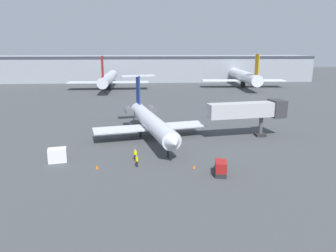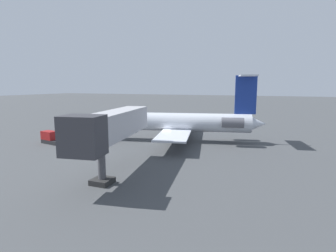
{
  "view_description": "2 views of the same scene",
  "coord_description": "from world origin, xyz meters",
  "px_view_note": "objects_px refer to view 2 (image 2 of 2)",
  "views": [
    {
      "loc": [
        -2.48,
        -54.7,
        16.21
      ],
      "look_at": [
        0.97,
        -2.77,
        3.29
      ],
      "focal_mm": 34.35,
      "sensor_mm": 36.0,
      "label": 1
    },
    {
      "loc": [
        38.13,
        15.99,
        9.02
      ],
      "look_at": [
        1.19,
        1.28,
        2.91
      ],
      "focal_mm": 28.58,
      "sensor_mm": 36.0,
      "label": 2
    }
  ],
  "objects_px": {
    "jet_bridge": "(110,127)",
    "baggage_tug_lead": "(51,138)",
    "cargo_container_uld": "(150,121)",
    "regional_jet": "(177,121)",
    "traffic_cone_mid": "(77,139)",
    "traffic_cone_near": "(123,127)",
    "ground_crew_loader": "(109,129)",
    "ground_crew_marshaller": "(123,129)"
  },
  "relations": [
    {
      "from": "ground_crew_marshaller",
      "to": "traffic_cone_mid",
      "type": "relative_size",
      "value": 3.07
    },
    {
      "from": "baggage_tug_lead",
      "to": "cargo_container_uld",
      "type": "xyz_separation_m",
      "value": [
        -22.45,
        6.3,
        0.14
      ]
    },
    {
      "from": "ground_crew_marshaller",
      "to": "traffic_cone_mid",
      "type": "height_order",
      "value": "ground_crew_marshaller"
    },
    {
      "from": "baggage_tug_lead",
      "to": "cargo_container_uld",
      "type": "height_order",
      "value": "cargo_container_uld"
    },
    {
      "from": "regional_jet",
      "to": "ground_crew_marshaller",
      "type": "relative_size",
      "value": 16.96
    },
    {
      "from": "cargo_container_uld",
      "to": "ground_crew_marshaller",
      "type": "bearing_deg",
      "value": -0.89
    },
    {
      "from": "ground_crew_marshaller",
      "to": "traffic_cone_near",
      "type": "xyz_separation_m",
      "value": [
        -5.11,
        -3.09,
        -0.58
      ]
    },
    {
      "from": "regional_jet",
      "to": "cargo_container_uld",
      "type": "distance_m",
      "value": 17.86
    },
    {
      "from": "baggage_tug_lead",
      "to": "traffic_cone_near",
      "type": "height_order",
      "value": "baggage_tug_lead"
    },
    {
      "from": "jet_bridge",
      "to": "cargo_container_uld",
      "type": "distance_m",
      "value": 34.1
    },
    {
      "from": "jet_bridge",
      "to": "traffic_cone_near",
      "type": "distance_m",
      "value": 30.0
    },
    {
      "from": "ground_crew_loader",
      "to": "baggage_tug_lead",
      "type": "distance_m",
      "value": 11.48
    },
    {
      "from": "jet_bridge",
      "to": "regional_jet",
      "type": "bearing_deg",
      "value": 179.11
    },
    {
      "from": "jet_bridge",
      "to": "cargo_container_uld",
      "type": "bearing_deg",
      "value": -160.82
    },
    {
      "from": "regional_jet",
      "to": "ground_crew_loader",
      "type": "distance_m",
      "value": 14.64
    },
    {
      "from": "cargo_container_uld",
      "to": "traffic_cone_mid",
      "type": "bearing_deg",
      "value": -11.64
    },
    {
      "from": "regional_jet",
      "to": "jet_bridge",
      "type": "height_order",
      "value": "regional_jet"
    },
    {
      "from": "traffic_cone_near",
      "to": "traffic_cone_mid",
      "type": "bearing_deg",
      "value": -3.08
    },
    {
      "from": "jet_bridge",
      "to": "baggage_tug_lead",
      "type": "bearing_deg",
      "value": -118.69
    },
    {
      "from": "baggage_tug_lead",
      "to": "traffic_cone_mid",
      "type": "xyz_separation_m",
      "value": [
        -3.16,
        2.32,
        -0.56
      ]
    },
    {
      "from": "ground_crew_loader",
      "to": "traffic_cone_mid",
      "type": "xyz_separation_m",
      "value": [
        7.81,
        -1.09,
        -0.58
      ]
    },
    {
      "from": "cargo_container_uld",
      "to": "ground_crew_loader",
      "type": "bearing_deg",
      "value": -14.09
    },
    {
      "from": "traffic_cone_mid",
      "to": "ground_crew_loader",
      "type": "bearing_deg",
      "value": 172.06
    },
    {
      "from": "regional_jet",
      "to": "traffic_cone_mid",
      "type": "xyz_separation_m",
      "value": [
        5.74,
        -15.39,
        -2.95
      ]
    },
    {
      "from": "cargo_container_uld",
      "to": "traffic_cone_near",
      "type": "xyz_separation_m",
      "value": [
        6.08,
        -3.26,
        -0.7
      ]
    },
    {
      "from": "ground_crew_marshaller",
      "to": "regional_jet",
      "type": "bearing_deg",
      "value": 78.51
    },
    {
      "from": "ground_crew_marshaller",
      "to": "traffic_cone_near",
      "type": "bearing_deg",
      "value": -148.85
    },
    {
      "from": "cargo_container_uld",
      "to": "baggage_tug_lead",
      "type": "bearing_deg",
      "value": -15.67
    },
    {
      "from": "regional_jet",
      "to": "cargo_container_uld",
      "type": "relative_size",
      "value": 9.96
    },
    {
      "from": "jet_bridge",
      "to": "traffic_cone_mid",
      "type": "height_order",
      "value": "jet_bridge"
    },
    {
      "from": "jet_bridge",
      "to": "ground_crew_loader",
      "type": "relative_size",
      "value": 8.76
    },
    {
      "from": "baggage_tug_lead",
      "to": "regional_jet",
      "type": "bearing_deg",
      "value": 116.68
    },
    {
      "from": "cargo_container_uld",
      "to": "traffic_cone_near",
      "type": "bearing_deg",
      "value": -28.22
    },
    {
      "from": "ground_crew_marshaller",
      "to": "traffic_cone_mid",
      "type": "bearing_deg",
      "value": -25.13
    },
    {
      "from": "regional_jet",
      "to": "jet_bridge",
      "type": "xyz_separation_m",
      "value": [
        18.44,
        -0.29,
        1.75
      ]
    },
    {
      "from": "regional_jet",
      "to": "ground_crew_marshaller",
      "type": "distance_m",
      "value": 12.06
    },
    {
      "from": "jet_bridge",
      "to": "ground_crew_marshaller",
      "type": "height_order",
      "value": "jet_bridge"
    },
    {
      "from": "cargo_container_uld",
      "to": "traffic_cone_near",
      "type": "distance_m",
      "value": 6.94
    },
    {
      "from": "baggage_tug_lead",
      "to": "traffic_cone_near",
      "type": "distance_m",
      "value": 16.66
    },
    {
      "from": "regional_jet",
      "to": "traffic_cone_near",
      "type": "relative_size",
      "value": 52.11
    },
    {
      "from": "jet_bridge",
      "to": "baggage_tug_lead",
      "type": "relative_size",
      "value": 3.53
    },
    {
      "from": "jet_bridge",
      "to": "traffic_cone_near",
      "type": "height_order",
      "value": "jet_bridge"
    }
  ]
}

